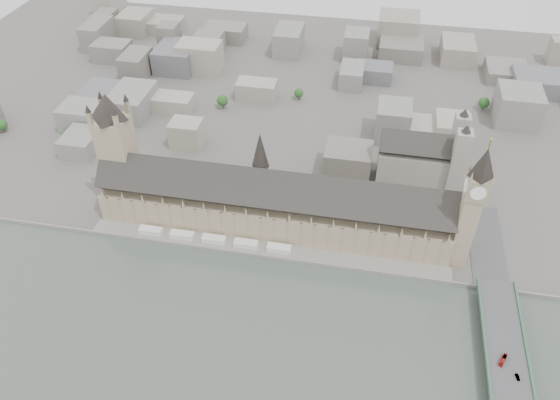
% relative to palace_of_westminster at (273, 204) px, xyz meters
% --- Properties ---
extents(ground, '(900.00, 900.00, 0.00)m').
position_rel_palace_of_westminster_xyz_m(ground, '(0.00, -19.70, -22.71)').
color(ground, '#595651').
rests_on(ground, ground).
extents(embankment_wall, '(600.00, 1.50, 3.00)m').
position_rel_palace_of_westminster_xyz_m(embankment_wall, '(0.00, -34.70, -21.21)').
color(embankment_wall, gray).
rests_on(embankment_wall, ground).
extents(river_terrace, '(270.00, 15.00, 2.00)m').
position_rel_palace_of_westminster_xyz_m(river_terrace, '(0.00, -27.20, -21.71)').
color(river_terrace, gray).
rests_on(river_terrace, ground).
extents(terrace_tents, '(118.00, 7.00, 4.00)m').
position_rel_palace_of_westminster_xyz_m(terrace_tents, '(-40.00, -26.70, -18.71)').
color(terrace_tents, white).
rests_on(terrace_tents, river_terrace).
extents(palace_of_westminster, '(265.00, 40.73, 55.44)m').
position_rel_palace_of_westminster_xyz_m(palace_of_westminster, '(0.00, 0.00, 0.00)').
color(palace_of_westminster, tan).
rests_on(palace_of_westminster, ground).
extents(elizabeth_tower, '(17.00, 17.00, 107.50)m').
position_rel_palace_of_westminster_xyz_m(elizabeth_tower, '(138.00, -11.70, 35.38)').
color(elizabeth_tower, tan).
rests_on(elizabeth_tower, ground).
extents(victoria_tower, '(30.00, 30.00, 100.00)m').
position_rel_palace_of_westminster_xyz_m(victoria_tower, '(-122.00, 6.30, 32.50)').
color(victoria_tower, tan).
rests_on(victoria_tower, ground).
extents(central_tower, '(13.00, 13.00, 48.00)m').
position_rel_palace_of_westminster_xyz_m(central_tower, '(-10.00, 6.30, 35.21)').
color(central_tower, gray).
rests_on(central_tower, ground).
extents(westminster_bridge, '(25.00, 325.00, 10.25)m').
position_rel_palace_of_westminster_xyz_m(westminster_bridge, '(162.00, -107.20, -17.58)').
color(westminster_bridge, '#474749').
rests_on(westminster_bridge, ground).
extents(westminster_abbey, '(68.00, 36.00, 64.00)m').
position_rel_palace_of_westminster_xyz_m(westminster_abbey, '(110.92, 75.30, 2.38)').
color(westminster_abbey, '#A19D91').
rests_on(westminster_abbey, ground).
extents(city_skyline_inland, '(720.00, 360.00, 38.00)m').
position_rel_palace_of_westminster_xyz_m(city_skyline_inland, '(0.00, 225.30, -3.71)').
color(city_skyline_inland, gray).
rests_on(city_skyline_inland, ground).
extents(park_trees, '(110.00, 30.00, 15.00)m').
position_rel_palace_of_westminster_xyz_m(park_trees, '(-10.00, 40.30, -15.21)').
color(park_trees, '#1B4C1D').
rests_on(park_trees, ground).
extents(red_bus_north, '(5.96, 9.48, 2.63)m').
position_rel_palace_of_westminster_xyz_m(red_bus_north, '(158.99, -99.61, -11.14)').
color(red_bus_north, red).
rests_on(red_bus_north, westminster_bridge).
extents(car_silver, '(2.52, 4.70, 1.47)m').
position_rel_palace_of_westminster_xyz_m(car_silver, '(165.99, -109.41, -11.72)').
color(car_silver, gray).
rests_on(car_silver, westminster_bridge).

